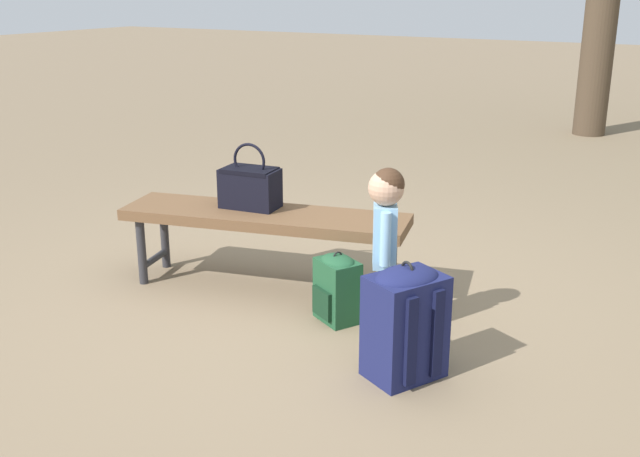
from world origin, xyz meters
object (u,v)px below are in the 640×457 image
Objects in this scene: handbag at (250,186)px; backpack_small at (337,286)px; park_bench at (265,222)px; child_standing at (385,226)px; backpack_large at (405,320)px.

handbag is 0.81m from backpack_small.
child_standing is at bearing -14.25° from park_bench.
child_standing reaches higher than park_bench.
backpack_large is 1.44× the size of backpack_small.
handbag is 1.37m from backpack_large.
backpack_small is at bearing -17.94° from handbag.
park_bench is 1.22m from backpack_large.
child_standing is 2.25× the size of backpack_small.
park_bench is at bearing -16.83° from handbag.
child_standing is 1.56× the size of backpack_large.
park_bench is 0.88m from child_standing.
backpack_small is (0.68, -0.22, -0.39)m from handbag.
handbag is at bearing 165.44° from child_standing.
backpack_large is at bearing -25.59° from handbag.
handbag is 0.68× the size of backpack_large.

